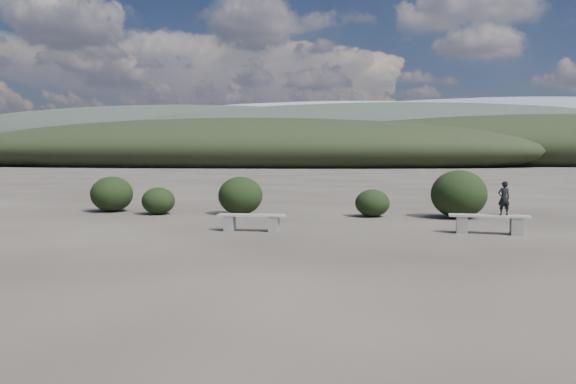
# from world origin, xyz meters

# --- Properties ---
(ground) EXTENTS (1200.00, 1200.00, 0.00)m
(ground) POSITION_xyz_m (0.00, 0.00, 0.00)
(ground) COLOR #2F2A25
(ground) RESTS_ON ground
(bench_left) EXTENTS (1.79, 0.38, 0.45)m
(bench_left) POSITION_xyz_m (-1.45, 4.35, 0.27)
(bench_left) COLOR slate
(bench_left) RESTS_ON ground
(bench_right) EXTENTS (1.99, 0.59, 0.49)m
(bench_right) POSITION_xyz_m (4.60, 4.77, 0.30)
(bench_right) COLOR slate
(bench_right) RESTS_ON ground
(seated_person) EXTENTS (0.35, 0.28, 0.86)m
(seated_person) POSITION_xyz_m (4.95, 4.74, 0.92)
(seated_person) COLOR black
(seated_person) RESTS_ON bench_right
(shrub_a) EXTENTS (1.12, 1.12, 0.92)m
(shrub_a) POSITION_xyz_m (-5.50, 7.99, 0.46)
(shrub_a) COLOR black
(shrub_a) RESTS_ON ground
(shrub_b) EXTENTS (1.49, 1.49, 1.28)m
(shrub_b) POSITION_xyz_m (-2.74, 8.35, 0.64)
(shrub_b) COLOR black
(shrub_b) RESTS_ON ground
(shrub_c) EXTENTS (1.12, 1.12, 0.89)m
(shrub_c) POSITION_xyz_m (1.65, 8.35, 0.45)
(shrub_c) COLOR black
(shrub_c) RESTS_ON ground
(shrub_d) EXTENTS (1.75, 1.75, 1.53)m
(shrub_d) POSITION_xyz_m (4.36, 8.40, 0.76)
(shrub_d) COLOR black
(shrub_d) RESTS_ON ground
(shrub_f) EXTENTS (1.48, 1.48, 1.25)m
(shrub_f) POSITION_xyz_m (-7.49, 8.63, 0.62)
(shrub_f) COLOR black
(shrub_f) RESTS_ON ground
(mountain_ridges) EXTENTS (500.00, 400.00, 56.00)m
(mountain_ridges) POSITION_xyz_m (-7.48, 339.06, 10.84)
(mountain_ridges) COLOR black
(mountain_ridges) RESTS_ON ground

